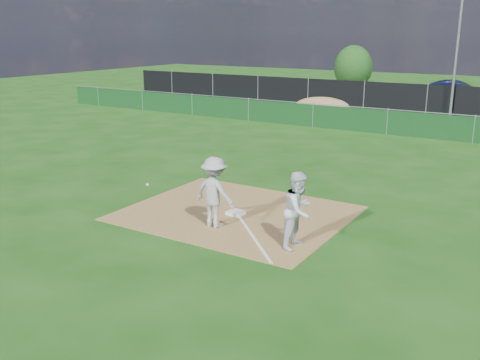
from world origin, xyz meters
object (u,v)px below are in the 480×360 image
Objects in this scene: first_base at (235,213)px; play_at_first at (214,192)px; car_mid at (456,93)px; light_pole at (457,48)px; runner at (299,210)px; car_left at (374,92)px; tree_left at (353,67)px.

play_at_first is at bearing -87.30° from first_base.
car_mid reaches higher than first_base.
first_base is 0.15× the size of play_at_first.
light_pole is 2.90× the size of play_at_first.
play_at_first is 2.44m from runner.
runner reaches higher than car_left.
car_left is at bearing 100.30° from first_base.
tree_left reaches higher than runner.
play_at_first is 1.48× the size of runner.
runner is 0.38× the size of car_mid.
runner reaches higher than car_mid.
play_at_first is at bearing 91.46° from runner.
play_at_first is 0.56× the size of car_mid.
light_pole is 4.30× the size of runner.
car_mid is (5.43, 1.17, 0.13)m from car_left.
first_base is at bearing 175.97° from car_mid.
tree_left is at bearing 60.38° from car_mid.
play_at_first is at bearing -154.18° from car_left.
light_pole reaches higher than car_mid.
car_left is 7.09m from tree_left.
play_at_first is 0.72× the size of tree_left.
car_mid is at bearing -26.93° from tree_left.
car_mid is at bearing 88.66° from first_base.
runner is (1.04, -22.98, -3.07)m from light_pole.
car_mid is (0.64, 27.53, 0.76)m from first_base.
play_at_first is 34.43m from tree_left.
runner is at bearing -87.41° from light_pole.
runner reaches higher than first_base.
runner is 0.46× the size of car_left.
car_mid is 1.30× the size of tree_left.
light_pole reaches higher than car_left.
runner is at bearing -1.41° from play_at_first.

